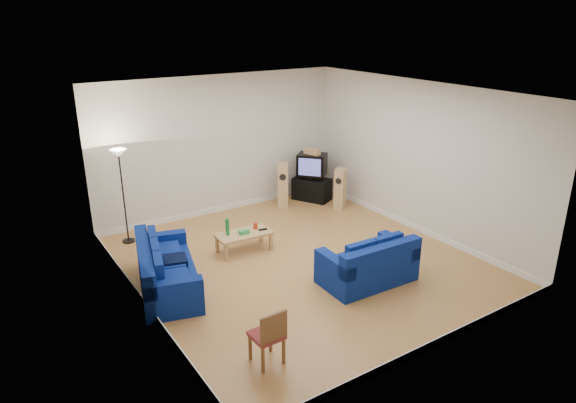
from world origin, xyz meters
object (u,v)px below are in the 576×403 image
sofa_loveseat (369,266)px  sofa_three_seat (164,273)px  coffee_table (244,235)px  tv_stand (312,189)px  television (312,164)px

sofa_loveseat → sofa_three_seat: bearing=152.4°
sofa_loveseat → coffee_table: bearing=119.9°
tv_stand → sofa_three_seat: bearing=-92.0°
tv_stand → coffee_table: bearing=-87.0°
sofa_loveseat → television: bearing=69.6°
sofa_three_seat → sofa_loveseat: size_ratio=1.36×
tv_stand → television: size_ratio=1.07×
sofa_three_seat → television: (4.73, 2.29, 0.62)m
sofa_three_seat → television: bearing=130.5°
sofa_loveseat → tv_stand: 4.35m
sofa_loveseat → coffee_table: (-1.22, 2.31, 0.03)m
sofa_loveseat → tv_stand: sofa_loveseat is taller
sofa_three_seat → tv_stand: 5.25m
sofa_three_seat → television: size_ratio=2.66×
sofa_three_seat → tv_stand: (4.73, 2.28, -0.02)m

